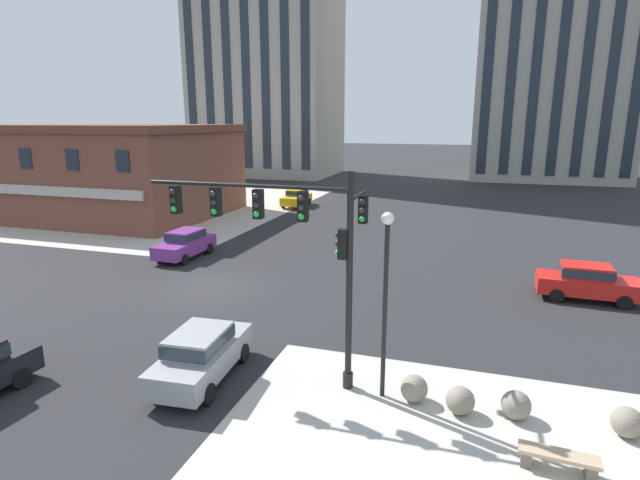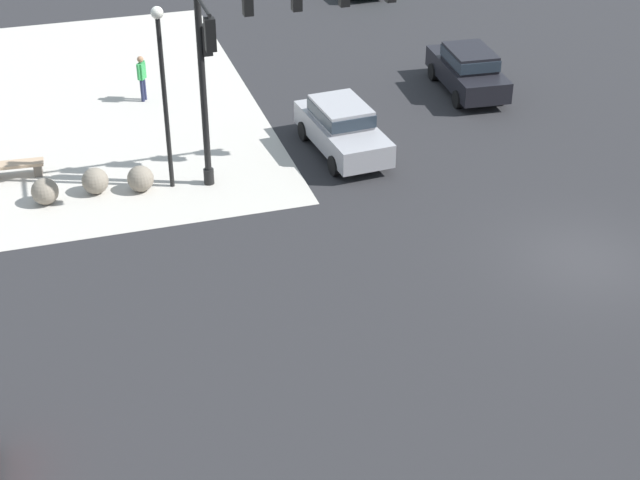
{
  "view_description": "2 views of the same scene",
  "coord_description": "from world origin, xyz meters",
  "px_view_note": "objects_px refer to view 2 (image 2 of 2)",
  "views": [
    {
      "loc": [
        12.3,
        -20.9,
        8.13
      ],
      "look_at": [
        5.54,
        0.41,
        2.74
      ],
      "focal_mm": 27.9,
      "sensor_mm": 36.0,
      "label": 1
    },
    {
      "loc": [
        13.36,
        19.12,
        14.16
      ],
      "look_at": [
        7.85,
        1.11,
        2.65
      ],
      "focal_mm": 54.5,
      "sensor_mm": 36.0,
      "label": 2
    }
  ],
  "objects_px": {
    "traffic_signal_main": "(258,35)",
    "car_main_mid": "(468,68)",
    "bollard_sphere_curb_c": "(45,191)",
    "bollard_sphere_curb_b": "(95,181)",
    "bollard_sphere_curb_a": "(141,179)",
    "pedestrian_at_curb": "(142,75)",
    "bench_near_signal": "(14,168)",
    "car_parked_curb": "(342,126)",
    "street_lamp_corner_near": "(163,79)"
  },
  "relations": [
    {
      "from": "traffic_signal_main",
      "to": "car_main_mid",
      "type": "distance_m",
      "value": 10.72
    },
    {
      "from": "bollard_sphere_curb_c",
      "to": "car_main_mid",
      "type": "relative_size",
      "value": 0.18
    },
    {
      "from": "traffic_signal_main",
      "to": "bollard_sphere_curb_b",
      "type": "relative_size",
      "value": 8.4
    },
    {
      "from": "bollard_sphere_curb_a",
      "to": "bollard_sphere_curb_b",
      "type": "xyz_separation_m",
      "value": [
        1.33,
        -0.26,
        0.0
      ]
    },
    {
      "from": "traffic_signal_main",
      "to": "pedestrian_at_curb",
      "type": "relative_size",
      "value": 3.99
    },
    {
      "from": "bollard_sphere_curb_b",
      "to": "pedestrian_at_curb",
      "type": "bearing_deg",
      "value": -109.95
    },
    {
      "from": "bench_near_signal",
      "to": "car_parked_curb",
      "type": "relative_size",
      "value": 0.4
    },
    {
      "from": "pedestrian_at_curb",
      "to": "bollard_sphere_curb_b",
      "type": "bearing_deg",
      "value": 70.05
    },
    {
      "from": "pedestrian_at_curb",
      "to": "street_lamp_corner_near",
      "type": "bearing_deg",
      "value": 88.96
    },
    {
      "from": "bollard_sphere_curb_c",
      "to": "pedestrian_at_curb",
      "type": "xyz_separation_m",
      "value": [
        -3.9,
        -6.86,
        0.57
      ]
    },
    {
      "from": "street_lamp_corner_near",
      "to": "car_main_mid",
      "type": "xyz_separation_m",
      "value": [
        -11.75,
        -4.19,
        -2.61
      ]
    },
    {
      "from": "bollard_sphere_curb_c",
      "to": "pedestrian_at_curb",
      "type": "distance_m",
      "value": 7.91
    },
    {
      "from": "traffic_signal_main",
      "to": "street_lamp_corner_near",
      "type": "height_order",
      "value": "traffic_signal_main"
    },
    {
      "from": "car_parked_curb",
      "to": "car_main_mid",
      "type": "relative_size",
      "value": 1.0
    },
    {
      "from": "pedestrian_at_curb",
      "to": "street_lamp_corner_near",
      "type": "distance_m",
      "value": 7.34
    },
    {
      "from": "bollard_sphere_curb_c",
      "to": "car_parked_curb",
      "type": "distance_m",
      "value": 9.54
    },
    {
      "from": "street_lamp_corner_near",
      "to": "bollard_sphere_curb_c",
      "type": "bearing_deg",
      "value": -0.38
    },
    {
      "from": "traffic_signal_main",
      "to": "bollard_sphere_curb_c",
      "type": "distance_m",
      "value": 7.83
    },
    {
      "from": "traffic_signal_main",
      "to": "pedestrian_at_curb",
      "type": "xyz_separation_m",
      "value": [
        2.66,
        -7.21,
        -3.69
      ]
    },
    {
      "from": "bollard_sphere_curb_b",
      "to": "car_main_mid",
      "type": "height_order",
      "value": "car_main_mid"
    },
    {
      "from": "bollard_sphere_curb_b",
      "to": "bench_near_signal",
      "type": "bearing_deg",
      "value": -37.5
    },
    {
      "from": "bollard_sphere_curb_b",
      "to": "bollard_sphere_curb_c",
      "type": "bearing_deg",
      "value": 8.93
    },
    {
      "from": "pedestrian_at_curb",
      "to": "car_parked_curb",
      "type": "relative_size",
      "value": 0.38
    },
    {
      "from": "bollard_sphere_curb_b",
      "to": "street_lamp_corner_near",
      "type": "distance_m",
      "value": 3.88
    },
    {
      "from": "bench_near_signal",
      "to": "pedestrian_at_curb",
      "type": "bearing_deg",
      "value": -134.27
    },
    {
      "from": "pedestrian_at_curb",
      "to": "car_parked_curb",
      "type": "bearing_deg",
      "value": 132.39
    },
    {
      "from": "car_main_mid",
      "to": "bench_near_signal",
      "type": "bearing_deg",
      "value": 7.5
    },
    {
      "from": "bollard_sphere_curb_c",
      "to": "street_lamp_corner_near",
      "type": "bearing_deg",
      "value": 179.62
    },
    {
      "from": "pedestrian_at_curb",
      "to": "car_parked_curb",
      "type": "height_order",
      "value": "pedestrian_at_curb"
    },
    {
      "from": "bollard_sphere_curb_b",
      "to": "car_main_mid",
      "type": "xyz_separation_m",
      "value": [
        -14.03,
        -3.93,
        0.51
      ]
    },
    {
      "from": "bollard_sphere_curb_a",
      "to": "car_main_mid",
      "type": "bearing_deg",
      "value": -161.72
    },
    {
      "from": "bollard_sphere_curb_b",
      "to": "bench_near_signal",
      "type": "height_order",
      "value": "bollard_sphere_curb_b"
    },
    {
      "from": "traffic_signal_main",
      "to": "pedestrian_at_curb",
      "type": "distance_m",
      "value": 8.52
    },
    {
      "from": "car_main_mid",
      "to": "bollard_sphere_curb_b",
      "type": "bearing_deg",
      "value": 15.65
    },
    {
      "from": "bollard_sphere_curb_a",
      "to": "bench_near_signal",
      "type": "xyz_separation_m",
      "value": [
        3.65,
        -2.04,
        -0.08
      ]
    },
    {
      "from": "bollard_sphere_curb_c",
      "to": "car_main_mid",
      "type": "height_order",
      "value": "car_main_mid"
    },
    {
      "from": "traffic_signal_main",
      "to": "street_lamp_corner_near",
      "type": "xyz_separation_m",
      "value": [
        2.78,
        -0.33,
        -1.14
      ]
    },
    {
      "from": "street_lamp_corner_near",
      "to": "bollard_sphere_curb_a",
      "type": "bearing_deg",
      "value": 0.19
    },
    {
      "from": "bollard_sphere_curb_c",
      "to": "pedestrian_at_curb",
      "type": "relative_size",
      "value": 0.47
    },
    {
      "from": "pedestrian_at_curb",
      "to": "car_main_mid",
      "type": "bearing_deg",
      "value": 166.95
    },
    {
      "from": "car_main_mid",
      "to": "bollard_sphere_curb_a",
      "type": "bearing_deg",
      "value": 18.28
    },
    {
      "from": "bollard_sphere_curb_b",
      "to": "traffic_signal_main",
      "type": "bearing_deg",
      "value": 173.4
    },
    {
      "from": "traffic_signal_main",
      "to": "bench_near_signal",
      "type": "height_order",
      "value": "traffic_signal_main"
    },
    {
      "from": "bollard_sphere_curb_b",
      "to": "bench_near_signal",
      "type": "xyz_separation_m",
      "value": [
        2.32,
        -1.78,
        -0.08
      ]
    },
    {
      "from": "street_lamp_corner_near",
      "to": "car_parked_curb",
      "type": "xyz_separation_m",
      "value": [
        -5.73,
        -0.74,
        -2.61
      ]
    },
    {
      "from": "traffic_signal_main",
      "to": "car_parked_curb",
      "type": "relative_size",
      "value": 1.5
    },
    {
      "from": "car_parked_curb",
      "to": "traffic_signal_main",
      "type": "bearing_deg",
      "value": 19.94
    },
    {
      "from": "bench_near_signal",
      "to": "car_main_mid",
      "type": "xyz_separation_m",
      "value": [
        -16.35,
        -2.15,
        0.59
      ]
    },
    {
      "from": "bench_near_signal",
      "to": "pedestrian_at_curb",
      "type": "height_order",
      "value": "pedestrian_at_curb"
    },
    {
      "from": "bench_near_signal",
      "to": "car_parked_curb",
      "type": "xyz_separation_m",
      "value": [
        -10.33,
        1.29,
        0.59
      ]
    }
  ]
}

